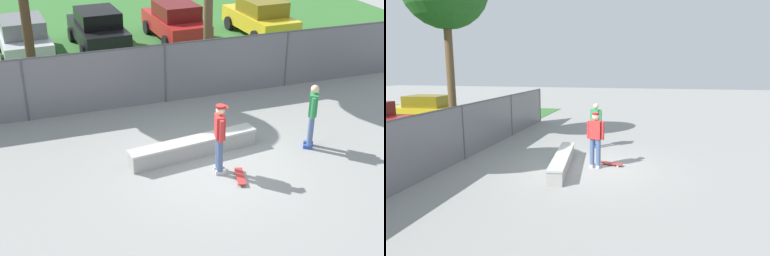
# 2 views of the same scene
# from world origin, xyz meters

# --- Properties ---
(ground_plane) EXTENTS (80.00, 80.00, 0.00)m
(ground_plane) POSITION_xyz_m (0.00, 0.00, 0.00)
(ground_plane) COLOR gray
(concrete_ledge) EXTENTS (3.66, 0.94, 0.48)m
(concrete_ledge) POSITION_xyz_m (-0.36, 0.77, 0.24)
(concrete_ledge) COLOR #999993
(concrete_ledge) RESTS_ON ground
(skateboarder) EXTENTS (0.36, 0.59, 1.84)m
(skateboarder) POSITION_xyz_m (-0.05, -0.26, 1.03)
(skateboarder) COLOR beige
(skateboarder) RESTS_ON ground
(skateboard) EXTENTS (0.42, 0.82, 0.09)m
(skateboard) POSITION_xyz_m (0.32, -0.75, 0.07)
(skateboard) COLOR red
(skateboard) RESTS_ON ground
(chainlink_fence) EXTENTS (17.50, 0.07, 1.97)m
(chainlink_fence) POSITION_xyz_m (0.00, 4.51, 1.07)
(chainlink_fence) COLOR #4C4C51
(chainlink_fence) RESTS_ON ground
(car_yellow) EXTENTS (2.18, 4.29, 1.66)m
(car_yellow) POSITION_xyz_m (6.28, 10.50, 0.84)
(car_yellow) COLOR gold
(car_yellow) RESTS_ON ground
(bystander) EXTENTS (0.42, 0.52, 1.82)m
(bystander) POSITION_xyz_m (2.81, 0.18, 1.01)
(bystander) COLOR #2647A5
(bystander) RESTS_ON ground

